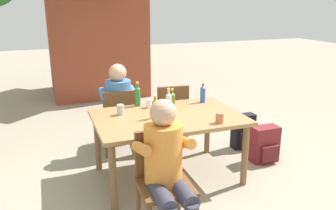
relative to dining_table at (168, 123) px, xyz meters
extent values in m
plane|color=gray|center=(0.00, 0.00, -0.65)|extent=(24.00, 24.00, 0.00)
cube|color=#A37547|center=(0.00, 0.00, 0.06)|extent=(1.58, 1.06, 0.04)
cylinder|color=brown|center=(-0.71, -0.45, -0.30)|extent=(0.07, 0.07, 0.69)
cylinder|color=brown|center=(0.71, -0.45, -0.30)|extent=(0.07, 0.07, 0.69)
cylinder|color=brown|center=(-0.71, 0.45, -0.30)|extent=(0.07, 0.07, 0.69)
cylinder|color=brown|center=(0.71, 0.45, -0.30)|extent=(0.07, 0.07, 0.69)
cube|color=brown|center=(-0.36, 0.91, -0.22)|extent=(0.47, 0.47, 0.04)
cube|color=brown|center=(-0.37, 0.71, 0.01)|extent=(0.42, 0.07, 0.42)
cylinder|color=brown|center=(-0.15, 1.08, -0.45)|extent=(0.04, 0.04, 0.41)
cylinder|color=brown|center=(-0.53, 1.11, -0.45)|extent=(0.04, 0.04, 0.41)
cylinder|color=brown|center=(-0.18, 0.70, -0.45)|extent=(0.04, 0.04, 0.41)
cylinder|color=brown|center=(-0.56, 0.73, -0.45)|extent=(0.04, 0.04, 0.41)
cube|color=brown|center=(-0.36, -0.91, -0.22)|extent=(0.46, 0.46, 0.04)
cube|color=brown|center=(-0.35, -0.71, 0.01)|extent=(0.42, 0.06, 0.42)
cylinder|color=brown|center=(-0.54, -0.71, -0.45)|extent=(0.04, 0.04, 0.41)
cylinder|color=brown|center=(-0.16, -0.73, -0.45)|extent=(0.04, 0.04, 0.41)
cube|color=brown|center=(0.36, 0.91, -0.22)|extent=(0.49, 0.49, 0.04)
cube|color=brown|center=(0.33, 0.71, 0.01)|extent=(0.42, 0.09, 0.42)
cylinder|color=brown|center=(0.57, 1.07, -0.45)|extent=(0.04, 0.04, 0.41)
cylinder|color=brown|center=(0.19, 1.12, -0.45)|extent=(0.04, 0.04, 0.41)
cylinder|color=brown|center=(0.52, 0.70, -0.45)|extent=(0.04, 0.04, 0.41)
cylinder|color=brown|center=(0.14, 0.74, -0.45)|extent=(0.04, 0.04, 0.41)
cylinder|color=#3D70B2|center=(-0.36, 0.86, 0.06)|extent=(0.32, 0.32, 0.52)
sphere|color=tan|center=(-0.36, 0.86, 0.42)|extent=(0.22, 0.22, 0.22)
cylinder|color=#383847|center=(-0.27, 1.06, -0.20)|extent=(0.14, 0.40, 0.14)
cylinder|color=#383847|center=(-0.27, 1.26, -0.43)|extent=(0.11, 0.11, 0.45)
cylinder|color=#3D70B2|center=(-0.17, 0.86, 0.14)|extent=(0.09, 0.31, 0.16)
cylinder|color=#383847|center=(-0.45, 1.06, -0.20)|extent=(0.14, 0.40, 0.14)
cylinder|color=#383847|center=(-0.45, 1.26, -0.43)|extent=(0.11, 0.11, 0.45)
cylinder|color=#3D70B2|center=(-0.54, 0.86, 0.14)|extent=(0.09, 0.31, 0.16)
cylinder|color=orange|center=(-0.36, -0.86, 0.06)|extent=(0.32, 0.32, 0.52)
sphere|color=tan|center=(-0.36, -0.86, 0.42)|extent=(0.22, 0.22, 0.22)
cylinder|color=#383847|center=(-0.45, -1.06, -0.20)|extent=(0.14, 0.40, 0.14)
cylinder|color=orange|center=(-0.54, -0.86, 0.14)|extent=(0.09, 0.31, 0.16)
cylinder|color=#383847|center=(-0.27, -1.06, -0.20)|extent=(0.14, 0.40, 0.14)
cylinder|color=orange|center=(-0.17, -0.86, 0.14)|extent=(0.09, 0.31, 0.16)
cylinder|color=#996019|center=(-0.16, -0.03, 0.17)|extent=(0.06, 0.06, 0.18)
cone|color=#996019|center=(-0.16, -0.03, 0.28)|extent=(0.06, 0.06, 0.03)
cylinder|color=#996019|center=(-0.16, -0.03, 0.30)|extent=(0.03, 0.03, 0.03)
cylinder|color=yellow|center=(-0.16, -0.03, 0.32)|extent=(0.03, 0.03, 0.02)
cylinder|color=#566623|center=(0.13, 0.21, 0.17)|extent=(0.06, 0.06, 0.17)
cone|color=#566623|center=(0.13, 0.21, 0.27)|extent=(0.06, 0.06, 0.02)
cylinder|color=#566623|center=(0.13, 0.21, 0.29)|extent=(0.03, 0.03, 0.02)
cylinder|color=yellow|center=(0.13, 0.21, 0.31)|extent=(0.03, 0.03, 0.02)
cylinder|color=#2D56A3|center=(0.58, 0.34, 0.17)|extent=(0.06, 0.06, 0.18)
cone|color=#2D56A3|center=(0.58, 0.34, 0.28)|extent=(0.06, 0.06, 0.03)
cylinder|color=#2D56A3|center=(0.58, 0.34, 0.30)|extent=(0.03, 0.03, 0.03)
cylinder|color=yellow|center=(0.58, 0.34, 0.32)|extent=(0.03, 0.03, 0.02)
cylinder|color=#287A38|center=(-0.21, 0.47, 0.19)|extent=(0.06, 0.06, 0.21)
cone|color=#287A38|center=(-0.21, 0.47, 0.31)|extent=(0.06, 0.06, 0.03)
cylinder|color=#287A38|center=(-0.21, 0.47, 0.33)|extent=(0.03, 0.03, 0.03)
cylinder|color=yellow|center=(-0.21, 0.47, 0.36)|extent=(0.03, 0.03, 0.02)
cylinder|color=white|center=(0.04, 0.10, 0.18)|extent=(0.06, 0.06, 0.20)
cone|color=white|center=(0.04, 0.10, 0.30)|extent=(0.06, 0.06, 0.03)
cylinder|color=white|center=(0.04, 0.10, 0.32)|extent=(0.03, 0.03, 0.03)
cylinder|color=yellow|center=(0.04, 0.10, 0.35)|extent=(0.03, 0.03, 0.02)
cylinder|color=white|center=(-0.11, 0.35, 0.13)|extent=(0.07, 0.07, 0.10)
cylinder|color=silver|center=(-0.08, 0.11, 0.12)|extent=(0.07, 0.07, 0.08)
cylinder|color=#B2B7BC|center=(-0.48, 0.21, 0.14)|extent=(0.08, 0.08, 0.11)
cylinder|color=#BC6B47|center=(0.41, -0.40, 0.14)|extent=(0.08, 0.08, 0.11)
cube|color=silver|center=(-0.04, -0.06, 0.08)|extent=(0.07, 0.18, 0.01)
cube|color=black|center=(-0.01, 0.05, 0.09)|extent=(0.04, 0.08, 0.01)
cube|color=black|center=(1.24, 0.43, -0.42)|extent=(0.30, 0.15, 0.47)
cube|color=black|center=(1.24, 0.32, -0.50)|extent=(0.21, 0.06, 0.21)
cube|color=maroon|center=(1.27, -0.02, -0.43)|extent=(0.34, 0.19, 0.45)
cube|color=maroon|center=(1.27, -0.15, -0.51)|extent=(0.24, 0.06, 0.20)
cube|color=brown|center=(-0.10, 4.15, 0.45)|extent=(1.91, 1.60, 2.21)
camera|label=1|loc=(-1.22, -3.33, 1.27)|focal=36.93mm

